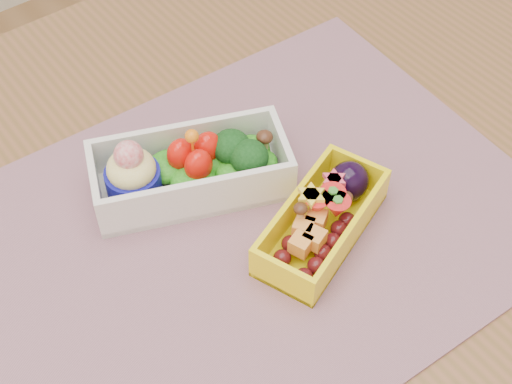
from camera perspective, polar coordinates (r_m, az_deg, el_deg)
table at (r=0.80m, az=-1.87°, el=-6.66°), size 1.20×0.80×0.75m
placemat at (r=0.72m, az=-0.24°, el=-2.49°), size 0.55×0.43×0.00m
bento_white at (r=0.73m, az=-5.09°, el=1.70°), size 0.21×0.15×0.08m
bento_yellow at (r=0.69m, az=5.21°, el=-2.02°), size 0.16×0.12×0.05m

